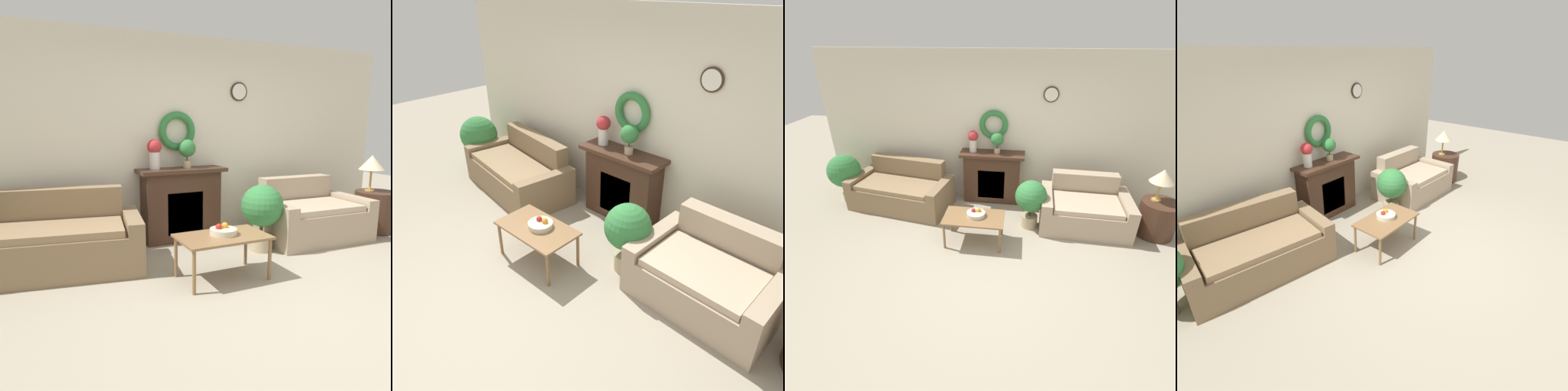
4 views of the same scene
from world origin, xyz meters
The scene contains 13 objects.
ground_plane centered at (0.00, 0.00, 0.00)m, with size 16.00×16.00×0.00m, color #9E937F.
wall_back centered at (0.00, 2.34, 1.35)m, with size 6.80×0.16×2.70m.
fireplace centered at (-0.13, 2.13, 0.50)m, with size 1.18×0.41×0.98m.
couch_left centered at (-1.77, 1.67, 0.30)m, with size 1.92×1.18×0.85m.
loveseat_right centered at (1.50, 1.48, 0.30)m, with size 1.47×1.01×0.82m.
coffee_table centered at (-0.25, 0.73, 0.41)m, with size 0.92×0.54×0.46m.
fruit_bowl centered at (-0.23, 0.77, 0.49)m, with size 0.28×0.28×0.11m.
side_table_by_loveseat centered at (2.62, 1.35, 0.29)m, with size 0.58×0.58×0.59m.
table_lamp centered at (2.54, 1.41, 1.00)m, with size 0.35×0.35×0.52m.
vase_on_mantel_left centered at (-0.49, 2.14, 1.21)m, with size 0.19×0.19×0.39m.
potted_plant_on_mantel centered at (-0.05, 2.12, 1.22)m, with size 0.23×0.23×0.38m.
potted_plant_floor_by_couch centered at (-2.89, 1.72, 0.59)m, with size 0.62×0.62×0.93m.
potted_plant_floor_by_loveseat centered at (0.60, 1.30, 0.53)m, with size 0.52×0.52×0.83m.
Camera 3 is at (0.40, -3.13, 2.93)m, focal length 28.00 mm.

